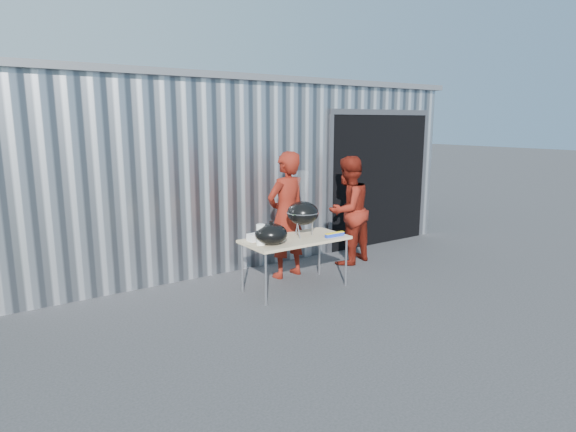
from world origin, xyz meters
TOP-DOWN VIEW (x-y plane):
  - ground at (0.00, 0.00)m, footprint 80.00×80.00m
  - building at (0.92, 4.59)m, footprint 8.20×6.20m
  - folding_table at (0.42, 0.46)m, footprint 1.50×0.75m
  - kettle_grill at (0.57, 0.48)m, footprint 0.46×0.46m
  - grill_lid at (-0.04, 0.36)m, footprint 0.44×0.44m
  - paper_towels at (-0.18, 0.41)m, footprint 0.12×0.12m
  - white_tub at (-0.13, 0.64)m, footprint 0.20×0.15m
  - foil_box at (0.94, 0.21)m, footprint 0.32×0.05m
  - person_cook at (0.65, 1.01)m, footprint 0.77×0.56m
  - person_bystander at (1.91, 1.03)m, footprint 1.02×0.87m

SIDE VIEW (x-z plane):
  - ground at x=0.00m, z-range 0.00..0.00m
  - folding_table at x=0.42m, z-range 0.33..1.08m
  - foil_box at x=0.94m, z-range 0.75..0.81m
  - white_tub at x=-0.13m, z-range 0.75..0.85m
  - paper_towels at x=-0.18m, z-range 0.75..1.03m
  - grill_lid at x=-0.04m, z-range 0.74..1.05m
  - person_bystander at x=1.91m, z-range 0.00..1.82m
  - person_cook at x=0.65m, z-range 0.00..1.94m
  - kettle_grill at x=0.57m, z-range 0.69..1.64m
  - building at x=0.92m, z-range -0.01..3.09m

